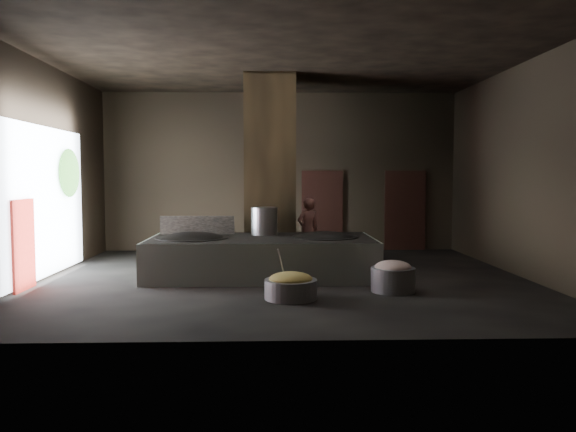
{
  "coord_description": "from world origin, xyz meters",
  "views": [
    {
      "loc": [
        -0.31,
        -11.6,
        2.11
      ],
      "look_at": [
        0.1,
        0.72,
        1.25
      ],
      "focal_mm": 35.0,
      "sensor_mm": 36.0,
      "label": 1
    }
  ],
  "objects_px": {
    "wok_right": "(325,241)",
    "veg_basin": "(291,289)",
    "stock_pot": "(264,221)",
    "hearth_platform": "(262,257)",
    "meat_basin": "(393,280)",
    "wok_left": "(193,242)",
    "cook": "(308,230)"
  },
  "relations": [
    {
      "from": "stock_pot",
      "to": "wok_right",
      "type": "bearing_deg",
      "value": -21.04
    },
    {
      "from": "cook",
      "to": "meat_basin",
      "type": "distance_m",
      "value": 3.99
    },
    {
      "from": "wok_left",
      "to": "wok_right",
      "type": "height_order",
      "value": "wok_left"
    },
    {
      "from": "hearth_platform",
      "to": "meat_basin",
      "type": "xyz_separation_m",
      "value": [
        2.44,
        -1.67,
        -0.19
      ]
    },
    {
      "from": "stock_pot",
      "to": "meat_basin",
      "type": "xyz_separation_m",
      "value": [
        2.39,
        -2.22,
        -0.91
      ]
    },
    {
      "from": "wok_left",
      "to": "meat_basin",
      "type": "relative_size",
      "value": 1.85
    },
    {
      "from": "wok_right",
      "to": "veg_basin",
      "type": "relative_size",
      "value": 1.52
    },
    {
      "from": "stock_pot",
      "to": "cook",
      "type": "height_order",
      "value": "cook"
    },
    {
      "from": "stock_pot",
      "to": "meat_basin",
      "type": "distance_m",
      "value": 3.39
    },
    {
      "from": "cook",
      "to": "veg_basin",
      "type": "bearing_deg",
      "value": 58.29
    },
    {
      "from": "veg_basin",
      "to": "meat_basin",
      "type": "relative_size",
      "value": 1.13
    },
    {
      "from": "hearth_platform",
      "to": "stock_pot",
      "type": "relative_size",
      "value": 7.67
    },
    {
      "from": "wok_right",
      "to": "stock_pot",
      "type": "bearing_deg",
      "value": 158.96
    },
    {
      "from": "stock_pot",
      "to": "veg_basin",
      "type": "height_order",
      "value": "stock_pot"
    },
    {
      "from": "hearth_platform",
      "to": "wok_left",
      "type": "xyz_separation_m",
      "value": [
        -1.45,
        -0.05,
        0.34
      ]
    },
    {
      "from": "cook",
      "to": "hearth_platform",
      "type": "bearing_deg",
      "value": 37.4
    },
    {
      "from": "wok_left",
      "to": "cook",
      "type": "bearing_deg",
      "value": 39.25
    },
    {
      "from": "stock_pot",
      "to": "cook",
      "type": "relative_size",
      "value": 0.39
    },
    {
      "from": "veg_basin",
      "to": "meat_basin",
      "type": "bearing_deg",
      "value": 16.26
    },
    {
      "from": "wok_right",
      "to": "veg_basin",
      "type": "xyz_separation_m",
      "value": [
        -0.81,
        -2.27,
        -0.58
      ]
    },
    {
      "from": "veg_basin",
      "to": "wok_right",
      "type": "bearing_deg",
      "value": 70.34
    },
    {
      "from": "meat_basin",
      "to": "cook",
      "type": "bearing_deg",
      "value": 109.48
    },
    {
      "from": "hearth_platform",
      "to": "wok_left",
      "type": "height_order",
      "value": "wok_left"
    },
    {
      "from": "wok_left",
      "to": "wok_right",
      "type": "relative_size",
      "value": 1.07
    },
    {
      "from": "veg_basin",
      "to": "stock_pot",
      "type": "bearing_deg",
      "value": 99.96
    },
    {
      "from": "veg_basin",
      "to": "wok_left",
      "type": "bearing_deg",
      "value": 132.42
    },
    {
      "from": "hearth_platform",
      "to": "wok_right",
      "type": "height_order",
      "value": "wok_right"
    },
    {
      "from": "wok_right",
      "to": "veg_basin",
      "type": "bearing_deg",
      "value": -109.66
    },
    {
      "from": "hearth_platform",
      "to": "wok_right",
      "type": "distance_m",
      "value": 1.39
    },
    {
      "from": "wok_left",
      "to": "stock_pot",
      "type": "height_order",
      "value": "stock_pot"
    },
    {
      "from": "hearth_platform",
      "to": "wok_right",
      "type": "relative_size",
      "value": 3.41
    },
    {
      "from": "hearth_platform",
      "to": "cook",
      "type": "height_order",
      "value": "cook"
    }
  ]
}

